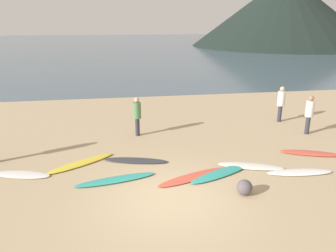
{
  "coord_description": "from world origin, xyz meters",
  "views": [
    {
      "loc": [
        -1.39,
        -8.12,
        4.94
      ],
      "look_at": [
        0.79,
        4.95,
        0.6
      ],
      "focal_mm": 34.62,
      "sensor_mm": 36.0,
      "label": 1
    }
  ],
  "objects_px": {
    "surfboard_4": "(193,177)",
    "surfboard_6": "(251,166)",
    "person_0": "(281,101)",
    "beach_rock_near": "(245,187)",
    "surfboard_3": "(136,160)",
    "surfboard_8": "(310,153)",
    "person_2": "(137,113)",
    "person_3": "(309,112)",
    "surfboard_2": "(116,180)",
    "surfboard_7": "(300,172)",
    "surfboard_0": "(22,175)",
    "surfboard_5": "(222,173)",
    "surfboard_1": "(81,163)"
  },
  "relations": [
    {
      "from": "beach_rock_near",
      "to": "surfboard_2",
      "type": "bearing_deg",
      "value": 158.39
    },
    {
      "from": "surfboard_4",
      "to": "surfboard_1",
      "type": "bearing_deg",
      "value": 134.59
    },
    {
      "from": "surfboard_7",
      "to": "beach_rock_near",
      "type": "distance_m",
      "value": 2.6
    },
    {
      "from": "surfboard_2",
      "to": "person_2",
      "type": "bearing_deg",
      "value": 64.73
    },
    {
      "from": "surfboard_8",
      "to": "beach_rock_near",
      "type": "xyz_separation_m",
      "value": [
        -3.71,
        -2.46,
        0.19
      ]
    },
    {
      "from": "surfboard_5",
      "to": "surfboard_7",
      "type": "xyz_separation_m",
      "value": [
        2.61,
        -0.4,
        0.0
      ]
    },
    {
      "from": "surfboard_1",
      "to": "person_0",
      "type": "height_order",
      "value": "person_0"
    },
    {
      "from": "surfboard_5",
      "to": "surfboard_6",
      "type": "relative_size",
      "value": 1.16
    },
    {
      "from": "surfboard_5",
      "to": "surfboard_7",
      "type": "bearing_deg",
      "value": -34.1
    },
    {
      "from": "surfboard_7",
      "to": "surfboard_6",
      "type": "bearing_deg",
      "value": 158.6
    },
    {
      "from": "surfboard_2",
      "to": "surfboard_8",
      "type": "distance_m",
      "value": 7.53
    },
    {
      "from": "surfboard_3",
      "to": "surfboard_6",
      "type": "bearing_deg",
      "value": -1.33
    },
    {
      "from": "surfboard_5",
      "to": "beach_rock_near",
      "type": "height_order",
      "value": "beach_rock_near"
    },
    {
      "from": "surfboard_3",
      "to": "person_0",
      "type": "bearing_deg",
      "value": 41.42
    },
    {
      "from": "surfboard_2",
      "to": "person_3",
      "type": "xyz_separation_m",
      "value": [
        8.66,
        3.19,
        1.0
      ]
    },
    {
      "from": "surfboard_7",
      "to": "person_0",
      "type": "xyz_separation_m",
      "value": [
        2.19,
        5.64,
        1.02
      ]
    },
    {
      "from": "surfboard_6",
      "to": "surfboard_1",
      "type": "bearing_deg",
      "value": -172.72
    },
    {
      "from": "person_0",
      "to": "surfboard_3",
      "type": "bearing_deg",
      "value": -20.16
    },
    {
      "from": "surfboard_0",
      "to": "beach_rock_near",
      "type": "relative_size",
      "value": 4.13
    },
    {
      "from": "person_2",
      "to": "beach_rock_near",
      "type": "distance_m",
      "value": 6.39
    },
    {
      "from": "person_0",
      "to": "person_3",
      "type": "height_order",
      "value": "person_0"
    },
    {
      "from": "person_3",
      "to": "person_2",
      "type": "bearing_deg",
      "value": 17.04
    },
    {
      "from": "surfboard_3",
      "to": "surfboard_7",
      "type": "distance_m",
      "value": 5.73
    },
    {
      "from": "surfboard_0",
      "to": "surfboard_1",
      "type": "xyz_separation_m",
      "value": [
        1.88,
        0.6,
        0.01
      ]
    },
    {
      "from": "surfboard_2",
      "to": "surfboard_5",
      "type": "height_order",
      "value": "surfboard_5"
    },
    {
      "from": "surfboard_2",
      "to": "surfboard_8",
      "type": "xyz_separation_m",
      "value": [
        7.47,
        0.97,
        0.0
      ]
    },
    {
      "from": "person_2",
      "to": "surfboard_0",
      "type": "bearing_deg",
      "value": -133.79
    },
    {
      "from": "surfboard_1",
      "to": "beach_rock_near",
      "type": "xyz_separation_m",
      "value": [
        4.97,
        -2.99,
        0.19
      ]
    },
    {
      "from": "surfboard_4",
      "to": "person_2",
      "type": "height_order",
      "value": "person_2"
    },
    {
      "from": "surfboard_0",
      "to": "person_0",
      "type": "bearing_deg",
      "value": 36.9
    },
    {
      "from": "person_2",
      "to": "person_3",
      "type": "xyz_separation_m",
      "value": [
        7.63,
        -1.05,
        0.02
      ]
    },
    {
      "from": "person_2",
      "to": "person_3",
      "type": "bearing_deg",
      "value": -0.64
    },
    {
      "from": "surfboard_0",
      "to": "surfboard_3",
      "type": "distance_m",
      "value": 3.86
    },
    {
      "from": "beach_rock_near",
      "to": "surfboard_7",
      "type": "bearing_deg",
      "value": 22.83
    },
    {
      "from": "surfboard_3",
      "to": "beach_rock_near",
      "type": "height_order",
      "value": "beach_rock_near"
    },
    {
      "from": "person_0",
      "to": "beach_rock_near",
      "type": "distance_m",
      "value": 8.11
    },
    {
      "from": "person_0",
      "to": "beach_rock_near",
      "type": "bearing_deg",
      "value": 9.05
    },
    {
      "from": "surfboard_0",
      "to": "surfboard_2",
      "type": "xyz_separation_m",
      "value": [
        3.08,
        -0.9,
        0.01
      ]
    },
    {
      "from": "surfboard_2",
      "to": "surfboard_3",
      "type": "bearing_deg",
      "value": 50.68
    },
    {
      "from": "surfboard_6",
      "to": "surfboard_0",
      "type": "bearing_deg",
      "value": -165.57
    },
    {
      "from": "surfboard_3",
      "to": "surfboard_8",
      "type": "bearing_deg",
      "value": 11.39
    },
    {
      "from": "surfboard_5",
      "to": "person_0",
      "type": "distance_m",
      "value": 7.18
    },
    {
      "from": "surfboard_3",
      "to": "person_3",
      "type": "height_order",
      "value": "person_3"
    },
    {
      "from": "surfboard_6",
      "to": "surfboard_8",
      "type": "bearing_deg",
      "value": 34.02
    },
    {
      "from": "surfboard_2",
      "to": "person_2",
      "type": "height_order",
      "value": "person_2"
    },
    {
      "from": "surfboard_2",
      "to": "beach_rock_near",
      "type": "relative_size",
      "value": 5.58
    },
    {
      "from": "person_2",
      "to": "person_3",
      "type": "distance_m",
      "value": 7.7
    },
    {
      "from": "surfboard_4",
      "to": "surfboard_8",
      "type": "xyz_separation_m",
      "value": [
        4.94,
        1.17,
        0.01
      ]
    },
    {
      "from": "surfboard_1",
      "to": "surfboard_3",
      "type": "bearing_deg",
      "value": -35.75
    },
    {
      "from": "surfboard_4",
      "to": "surfboard_6",
      "type": "xyz_separation_m",
      "value": [
        2.18,
        0.45,
        0.01
      ]
    }
  ]
}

